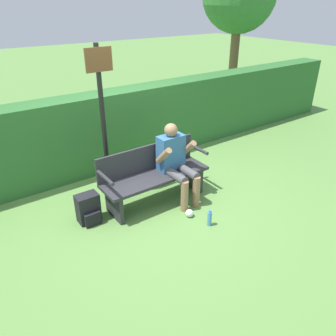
% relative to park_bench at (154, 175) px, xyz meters
% --- Properties ---
extents(ground_plane, '(40.00, 40.00, 0.00)m').
position_rel_park_bench_xyz_m(ground_plane, '(0.00, -0.06, -0.44)').
color(ground_plane, '#5B8942').
extents(hedge_back, '(12.00, 0.51, 1.37)m').
position_rel_park_bench_xyz_m(hedge_back, '(0.00, 1.47, 0.25)').
color(hedge_back, '#2D662D').
rests_on(hedge_back, ground).
extents(park_bench, '(1.66, 0.51, 0.85)m').
position_rel_park_bench_xyz_m(park_bench, '(0.00, 0.00, 0.00)').
color(park_bench, '#2D2D33').
rests_on(park_bench, ground).
extents(person_seated, '(0.53, 0.66, 1.18)m').
position_rel_park_bench_xyz_m(person_seated, '(0.31, -0.13, 0.21)').
color(person_seated, '#336699').
rests_on(person_seated, ground).
extents(backpack, '(0.30, 0.27, 0.42)m').
position_rel_park_bench_xyz_m(backpack, '(-1.04, 0.06, -0.24)').
color(backpack, black).
rests_on(backpack, ground).
extents(water_bottle, '(0.06, 0.06, 0.24)m').
position_rel_park_bench_xyz_m(water_bottle, '(0.26, -0.99, -0.33)').
color(water_bottle, '#4C8CCC').
rests_on(water_bottle, ground).
extents(signpost, '(0.38, 0.09, 2.28)m').
position_rel_park_bench_xyz_m(signpost, '(-0.47, 0.58, 0.89)').
color(signpost, black).
rests_on(signpost, ground).
extents(litter_crumple, '(0.11, 0.11, 0.11)m').
position_rel_park_bench_xyz_m(litter_crumple, '(0.16, -0.67, -0.38)').
color(litter_crumple, silver).
rests_on(litter_crumple, ground).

